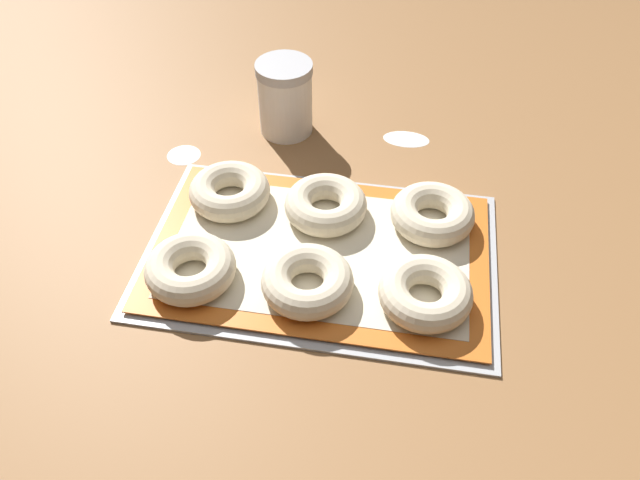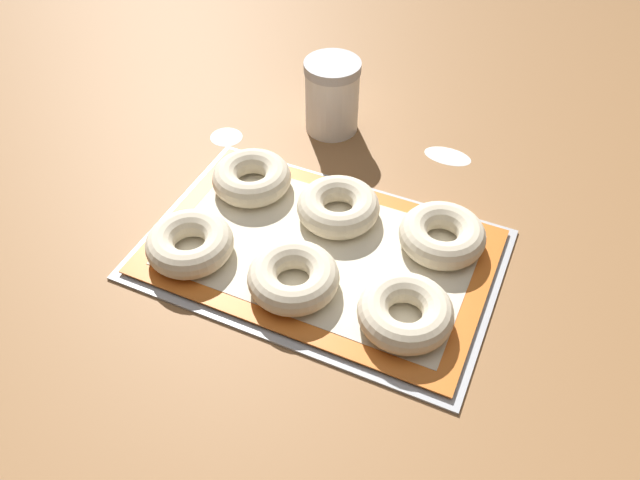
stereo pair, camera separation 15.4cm
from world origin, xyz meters
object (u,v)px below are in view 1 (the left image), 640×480
object	(u,v)px
bagel_front_right	(425,293)
bagel_back_right	(432,214)
flour_canister	(285,98)
bagel_front_center	(307,281)
baking_tray	(320,253)
bagel_front_left	(190,268)
bagel_back_center	(326,205)
bagel_back_left	(230,191)

from	to	relation	value
bagel_front_right	bagel_back_right	xyz separation A→B (m)	(0.00, 0.15, 0.00)
flour_canister	bagel_front_center	bearing A→B (deg)	-74.01
baking_tray	bagel_front_right	xyz separation A→B (m)	(0.15, -0.07, 0.03)
bagel_front_center	bagel_back_right	distance (m)	0.22
bagel_back_right	bagel_front_left	bearing A→B (deg)	-152.98
bagel_front_right	baking_tray	bearing A→B (deg)	154.58
baking_tray	bagel_front_center	size ratio (longest dim) A/B	4.06
baking_tray	bagel_back_center	distance (m)	0.08
bagel_back_right	flour_canister	size ratio (longest dim) A/B	0.95
bagel_front_right	bagel_back_center	bearing A→B (deg)	136.74
bagel_front_center	flour_canister	world-z (taller)	flour_canister
bagel_back_left	bagel_back_right	world-z (taller)	same
bagel_back_left	bagel_back_right	xyz separation A→B (m)	(0.30, 0.00, 0.00)
bagel_front_center	bagel_front_right	distance (m)	0.15
baking_tray	flour_canister	distance (m)	0.31
bagel_back_center	flour_canister	world-z (taller)	flour_canister
bagel_back_right	flour_canister	xyz separation A→B (m)	(-0.26, 0.21, 0.03)
bagel_front_right	bagel_back_right	bearing A→B (deg)	88.99
bagel_front_right	bagel_back_left	distance (m)	0.33
bagel_back_left	bagel_back_center	distance (m)	0.15
bagel_back_right	flour_canister	bearing A→B (deg)	141.18
baking_tray	bagel_back_center	bearing A→B (deg)	92.98
baking_tray	bagel_front_right	bearing A→B (deg)	-25.42
bagel_back_right	bagel_front_right	bearing A→B (deg)	-91.01
bagel_front_left	bagel_front_right	world-z (taller)	same
bagel_front_right	bagel_front_left	bearing A→B (deg)	-178.27
baking_tray	flour_canister	world-z (taller)	flour_canister
bagel_front_left	bagel_front_right	size ratio (longest dim) A/B	1.00
bagel_front_center	bagel_back_left	xyz separation A→B (m)	(-0.15, 0.15, 0.00)
bagel_front_left	baking_tray	bearing A→B (deg)	26.43
bagel_front_left	bagel_back_center	world-z (taller)	same
bagel_front_left	bagel_back_right	world-z (taller)	same
bagel_front_right	bagel_back_center	distance (m)	0.21
bagel_front_left	flour_canister	distance (m)	0.37
bagel_front_left	bagel_front_right	distance (m)	0.31
bagel_front_left	bagel_back_left	bearing A→B (deg)	86.31
bagel_front_left	bagel_front_center	world-z (taller)	same
bagel_front_left	bagel_back_left	size ratio (longest dim) A/B	1.00
baking_tray	bagel_back_center	world-z (taller)	bagel_back_center
bagel_front_right	bagel_back_right	distance (m)	0.15
bagel_front_right	bagel_back_center	xyz separation A→B (m)	(-0.15, 0.14, 0.00)
baking_tray	bagel_front_center	world-z (taller)	bagel_front_center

